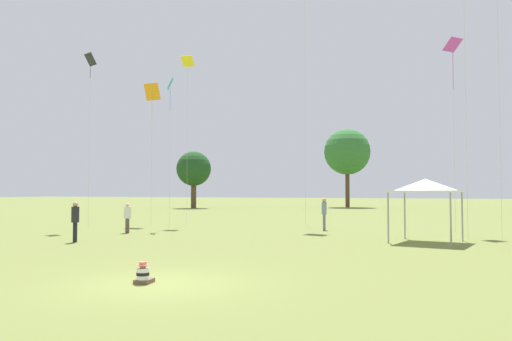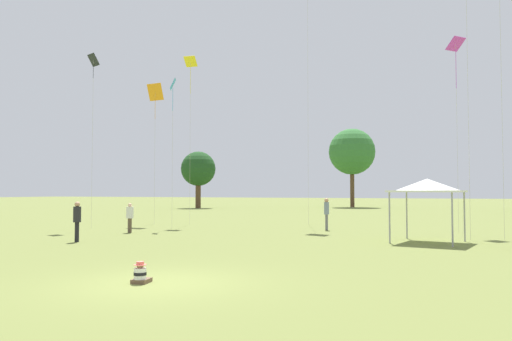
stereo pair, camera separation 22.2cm
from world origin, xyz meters
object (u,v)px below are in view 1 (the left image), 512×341
kite_0 (90,67)px  distant_tree_2 (347,152)px  kite_6 (453,52)px  kite_4 (170,91)px  person_standing_2 (127,215)px  seated_toddler (143,274)px  kite_5 (152,95)px  person_standing_1 (75,218)px  kite_7 (188,69)px  person_standing_3 (324,210)px  distant_tree_3 (194,169)px  canopy_tent (425,186)px

kite_0 → distant_tree_2: bearing=-32.2°
kite_0 → kite_6: (20.13, 5.11, 0.13)m
kite_4 → person_standing_2: bearing=11.8°
seated_toddler → kite_5: kite_5 is taller
kite_0 → kite_4: size_ratio=1.16×
person_standing_1 → kite_4: (-0.58, 8.60, 7.17)m
kite_6 → kite_7: kite_7 is taller
kite_5 → kite_7: (2.51, 0.39, 1.60)m
kite_4 → kite_7: kite_7 is taller
person_standing_3 → kite_7: 13.35m
person_standing_3 → distant_tree_3: size_ratio=0.24×
person_standing_2 → canopy_tent: (14.93, 0.77, 1.51)m
kite_6 → kite_4: bearing=6.9°
seated_toddler → kite_6: size_ratio=0.05×
canopy_tent → kite_4: (-14.67, 2.97, 5.80)m
canopy_tent → kite_4: size_ratio=0.36×
seated_toddler → canopy_tent: canopy_tent is taller
distant_tree_3 → person_standing_3: bearing=-50.2°
person_standing_3 → kite_6: size_ratio=0.17×
person_standing_2 → kite_4: bearing=171.6°
seated_toddler → person_standing_2: person_standing_2 is taller
person_standing_3 → kite_5: bearing=46.5°
person_standing_2 → canopy_tent: bearing=88.5°
kite_7 → kite_6: bearing=-142.6°
canopy_tent → kite_0: 20.27m
kite_4 → kite_5: bearing=-115.9°
person_standing_1 → kite_4: size_ratio=0.19×
seated_toddler → kite_5: size_ratio=0.06×
canopy_tent → kite_0: kite_0 is taller
person_standing_3 → kite_0: bearing=67.4°
seated_toddler → kite_4: bearing=109.7°
canopy_tent → kite_0: (-18.93, 0.91, 7.18)m
kite_5 → person_standing_2: bearing=162.2°
seated_toddler → person_standing_2: 15.02m
canopy_tent → distant_tree_3: distant_tree_3 is taller
kite_0 → kite_7: kite_7 is taller
seated_toddler → kite_0: kite_0 is taller
kite_7 → distant_tree_3: 32.63m
kite_7 → distant_tree_3: (-15.16, 28.42, -5.27)m
distant_tree_3 → canopy_tent: bearing=-48.6°
person_standing_1 → kite_0: 11.80m
seated_toddler → kite_4: size_ratio=0.06×
person_standing_1 → kite_6: 21.08m
kite_0 → person_standing_3: bearing=-97.1°
kite_5 → kite_6: (19.00, 0.25, 0.98)m
person_standing_2 → kite_7: size_ratio=0.14×
person_standing_1 → canopy_tent: 15.23m
canopy_tent → kite_6: bearing=78.8°
distant_tree_3 → person_standing_2: bearing=-66.3°
person_standing_1 → kite_4: bearing=-116.6°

